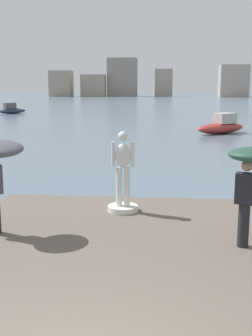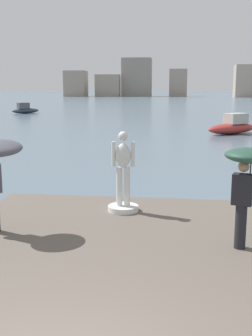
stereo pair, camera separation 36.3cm
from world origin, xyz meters
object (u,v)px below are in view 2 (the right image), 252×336
at_px(onlooker_right, 249,169).
at_px(boat_mid, 25,109).
at_px(statue_white_figure, 123,181).
at_px(boat_near, 233,126).

height_order(onlooker_right, boat_mid, onlooker_right).
bearing_deg(boat_mid, statue_white_figure, -66.99).
xyz_separation_m(statue_white_figure, boat_mid, (-17.90, 42.16, -0.68)).
xyz_separation_m(statue_white_figure, boat_near, (5.42, 21.65, -0.62)).
height_order(statue_white_figure, boat_near, statue_white_figure).
bearing_deg(onlooker_right, boat_near, 83.42).
distance_m(boat_near, boat_mid, 31.06).
bearing_deg(boat_mid, boat_near, -41.33).
relative_size(statue_white_figure, boat_mid, 0.59).
relative_size(statue_white_figure, boat_near, 0.46).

